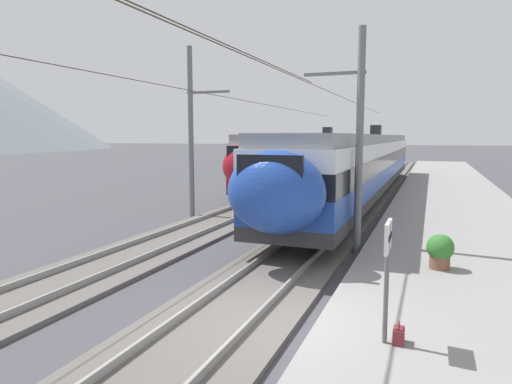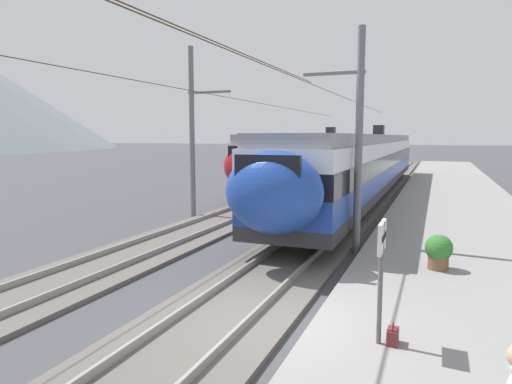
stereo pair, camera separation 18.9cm
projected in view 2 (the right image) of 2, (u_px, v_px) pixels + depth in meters
The scene contains 11 objects.
ground_plane at pixel (264, 330), 8.92m from camera, with size 400.00×400.00×0.00m, color #424247.
platform_slab at pixel (495, 359), 7.42m from camera, with size 120.00×6.16×0.31m, color gray.
track_near at pixel (218, 319), 9.28m from camera, with size 120.00×3.00×0.28m.
track_far at pixel (42, 290), 11.02m from camera, with size 120.00×3.00×0.28m.
train_near_platform at pixel (366, 162), 27.56m from camera, with size 35.06×2.98×4.27m.
train_far_track at pixel (317, 156), 35.41m from camera, with size 29.12×2.86×4.27m.
catenary_mast_mid at pixel (355, 136), 14.37m from camera, with size 42.01×1.98×7.13m.
catenary_mast_far_side at pixel (194, 130), 20.88m from camera, with size 42.01×2.11×7.79m.
platform_sign at pixel (381, 255), 7.45m from camera, with size 0.70×0.08×2.07m.
handbag_near_sign at pixel (393, 336), 7.60m from camera, with size 0.32×0.18×0.38m.
potted_plant_platform_edge at pixel (439, 250), 11.82m from camera, with size 0.70×0.70×0.92m.
Camera 2 is at (-7.98, -3.02, 3.76)m, focal length 32.00 mm.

